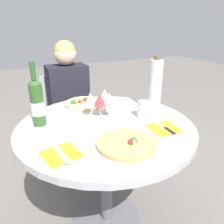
{
  "coord_description": "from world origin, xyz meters",
  "views": [
    {
      "loc": [
        -0.46,
        -1.03,
        1.27
      ],
      "look_at": [
        0.0,
        -0.08,
        0.84
      ],
      "focal_mm": 35.0,
      "sensor_mm": 36.0,
      "label": 1
    }
  ],
  "objects": [
    {
      "name": "place_setting_left",
      "position": [
        -0.31,
        -0.2,
        0.74
      ],
      "size": [
        0.17,
        0.19,
        0.01
      ],
      "color": "yellow",
      "rests_on": "dining_table"
    },
    {
      "name": "wine_glass_front_right",
      "position": [
        0.06,
        0.07,
        0.85
      ],
      "size": [
        0.06,
        0.06,
        0.16
      ],
      "color": "silver",
      "rests_on": "dining_table"
    },
    {
      "name": "tall_carafe",
      "position": [
        0.39,
        0.07,
        0.9
      ],
      "size": [
        0.08,
        0.08,
        0.35
      ],
      "color": "silver",
      "rests_on": "dining_table"
    },
    {
      "name": "chair_behind_diner",
      "position": [
        -0.01,
        0.84,
        0.4
      ],
      "size": [
        0.41,
        0.41,
        0.83
      ],
      "rotation": [
        0.0,
        0.0,
        3.14
      ],
      "color": "#ADADB2",
      "rests_on": "ground_plane"
    },
    {
      "name": "place_setting_right",
      "position": [
        0.26,
        -0.2,
        0.74
      ],
      "size": [
        0.16,
        0.19,
        0.01
      ],
      "color": "yellow",
      "rests_on": "dining_table"
    },
    {
      "name": "ground_plane",
      "position": [
        0.0,
        0.0,
        0.0
      ],
      "size": [
        12.0,
        12.0,
        0.0
      ],
      "primitive_type": "plane",
      "color": "slate",
      "rests_on": "ground"
    },
    {
      "name": "wine_glass_center",
      "position": [
        0.01,
        0.11,
        0.84
      ],
      "size": [
        0.08,
        0.08,
        0.14
      ],
      "color": "silver",
      "rests_on": "dining_table"
    },
    {
      "name": "wine_glass_back_left",
      "position": [
        -0.04,
        0.14,
        0.85
      ],
      "size": [
        0.07,
        0.07,
        0.15
      ],
      "color": "silver",
      "rests_on": "dining_table"
    },
    {
      "name": "sugar_shaker",
      "position": [
        0.24,
        -0.01,
        0.79
      ],
      "size": [
        0.07,
        0.07,
        0.1
      ],
      "color": "silver",
      "rests_on": "dining_table"
    },
    {
      "name": "pizza_small_far",
      "position": [
        -0.01,
        0.34,
        0.75
      ],
      "size": [
        0.27,
        0.27,
        0.05
      ],
      "color": "#E5C17F",
      "rests_on": "dining_table"
    },
    {
      "name": "seated_diner",
      "position": [
        -0.01,
        0.7,
        0.52
      ],
      "size": [
        0.33,
        0.45,
        1.14
      ],
      "rotation": [
        0.0,
        0.0,
        3.14
      ],
      "color": "black",
      "rests_on": "ground_plane"
    },
    {
      "name": "wine_glass_back_right",
      "position": [
        0.06,
        0.14,
        0.86
      ],
      "size": [
        0.08,
        0.08,
        0.16
      ],
      "color": "silver",
      "rests_on": "dining_table"
    },
    {
      "name": "pizza_large",
      "position": [
        -0.01,
        -0.26,
        0.75
      ],
      "size": [
        0.28,
        0.28,
        0.04
      ],
      "color": "tan",
      "rests_on": "dining_table"
    },
    {
      "name": "dining_table",
      "position": [
        0.0,
        0.0,
        0.61
      ],
      "size": [
        1.0,
        1.0,
        0.74
      ],
      "color": "slate",
      "rests_on": "ground_plane"
    },
    {
      "name": "wine_bottle",
      "position": [
        -0.34,
        0.15,
        0.87
      ],
      "size": [
        0.07,
        0.07,
        0.35
      ],
      "color": "#2D5623",
      "rests_on": "dining_table"
    }
  ]
}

